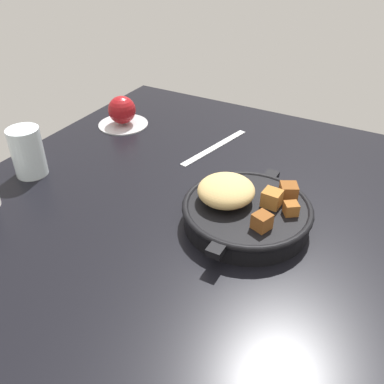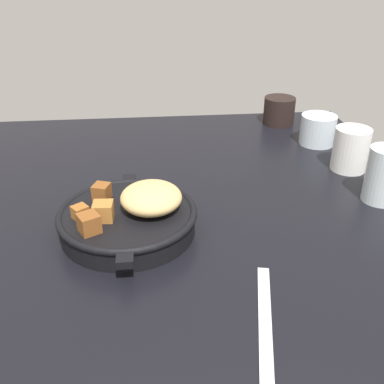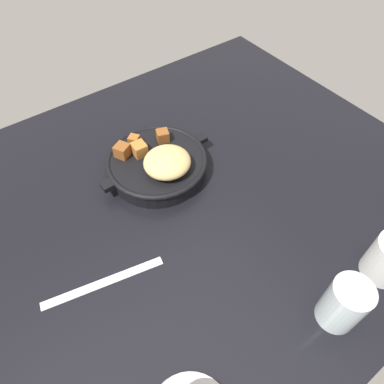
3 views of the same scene
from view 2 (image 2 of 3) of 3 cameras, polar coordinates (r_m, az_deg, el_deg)
name	(u,v)px [view 2 (image 2 of 3)]	position (r cm, az deg, el deg)	size (l,w,h in cm)	color
ground_plane	(186,222)	(78.74, -0.76, -3.82)	(104.58, 90.75, 2.40)	black
cast_iron_skillet	(130,216)	(73.28, -7.78, -3.01)	(26.70, 22.40, 8.01)	black
butter_knife	(265,324)	(58.57, 9.19, -16.06)	(22.11, 1.60, 0.36)	silver
water_glass_short	(318,130)	(110.01, 15.54, 7.56)	(8.10, 8.10, 6.87)	silver
coffee_mug_dark	(279,111)	(121.06, 10.90, 10.01)	(7.95, 7.95, 6.94)	black
water_glass_tall	(384,175)	(87.62, 23.00, 1.98)	(6.44, 6.44, 10.16)	silver
white_creamer_pitcher	(351,149)	(98.30, 19.34, 5.09)	(7.16, 7.16, 8.91)	white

